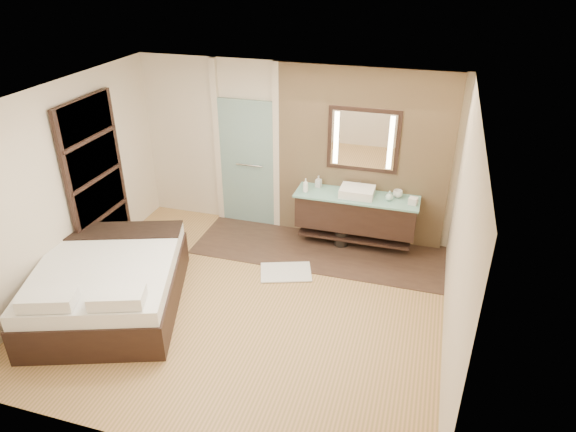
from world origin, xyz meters
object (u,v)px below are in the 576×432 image
(vanity, at_px, (356,212))
(bed, at_px, (109,284))
(mirror_unit, at_px, (363,140))
(waste_bin, at_px, (341,238))

(vanity, distance_m, bed, 3.67)
(vanity, relative_size, mirror_unit, 1.75)
(mirror_unit, relative_size, waste_bin, 4.07)
(mirror_unit, xyz_separation_m, bed, (-2.75, -2.66, -1.31))
(vanity, xyz_separation_m, bed, (-2.75, -2.43, -0.24))
(bed, bearing_deg, vanity, 22.16)
(bed, relative_size, waste_bin, 9.93)
(mirror_unit, bearing_deg, bed, -135.88)
(vanity, bearing_deg, mirror_unit, 90.00)
(waste_bin, bearing_deg, mirror_unit, 58.14)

